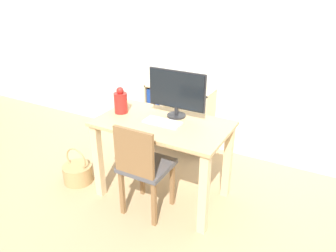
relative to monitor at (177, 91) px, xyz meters
name	(u,v)px	position (x,y,z in m)	size (l,w,h in m)	color
ground_plane	(163,194)	(-0.05, -0.18, -1.01)	(10.00, 10.00, 0.00)	tan
wall_back	(214,40)	(-0.05, 0.96, 0.29)	(8.00, 0.05, 2.60)	silver
desk	(163,139)	(-0.05, -0.18, -0.40)	(1.17, 0.68, 0.77)	tan
monitor	(177,91)	(0.00, 0.00, 0.00)	(0.55, 0.17, 0.43)	#232326
keyboard	(163,122)	(-0.04, -0.19, -0.23)	(0.33, 0.15, 0.02)	silver
vase	(121,102)	(-0.50, -0.17, -0.13)	(0.12, 0.12, 0.25)	#B2231E
chair	(143,166)	(-0.06, -0.49, -0.52)	(0.40, 0.40, 0.88)	#4C4C51
bookshelf	(169,118)	(-0.50, 0.78, -0.67)	(0.81, 0.28, 0.76)	#D8BC8C
basket	(78,173)	(-0.92, -0.40, -0.91)	(0.30, 0.30, 0.38)	tan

